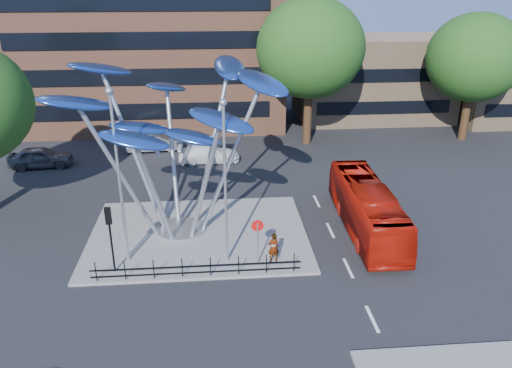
{
  "coord_description": "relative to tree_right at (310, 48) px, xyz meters",
  "views": [
    {
      "loc": [
        0.1,
        -18.84,
        13.49
      ],
      "look_at": [
        2.05,
        4.0,
        3.88
      ],
      "focal_mm": 35.0,
      "sensor_mm": 36.0,
      "label": 1
    }
  ],
  "objects": [
    {
      "name": "leaf_sculpture",
      "position": [
        -10.07,
        -15.32,
        -1.16
      ],
      "size": [
        12.72,
        9.54,
        9.51
      ],
      "color": "#9EA0A5",
      "rests_on": "traffic_island"
    },
    {
      "name": "street_lamp_left",
      "position": [
        -12.5,
        -18.5,
        -2.68
      ],
      "size": [
        0.36,
        0.36,
        8.8
      ],
      "color": "#9EA0A5",
      "rests_on": "traffic_island"
    },
    {
      "name": "tree_far",
      "position": [
        14.0,
        0.0,
        -0.93
      ],
      "size": [
        8.0,
        8.0,
        10.81
      ],
      "color": "black",
      "rests_on": "ground"
    },
    {
      "name": "parked_car_mid",
      "position": [
        -12.93,
        -0.95,
        -7.28
      ],
      "size": [
        4.76,
        2.19,
        1.51
      ],
      "primitive_type": "imported",
      "rotation": [
        0.0,
        0.0,
        1.7
      ],
      "color": "#A2A4A9",
      "rests_on": "ground"
    },
    {
      "name": "traffic_light_island",
      "position": [
        -13.0,
        -19.5,
        -5.42
      ],
      "size": [
        0.28,
        0.18,
        3.42
      ],
      "color": "black",
      "rests_on": "traffic_island"
    },
    {
      "name": "pedestrian_railing_front",
      "position": [
        -9.0,
        -20.3,
        -7.48
      ],
      "size": [
        10.0,
        0.06,
        1.0
      ],
      "color": "black",
      "rests_on": "traffic_island"
    },
    {
      "name": "street_lamp_right",
      "position": [
        -7.5,
        -19.0,
        -2.94
      ],
      "size": [
        0.36,
        0.36,
        8.3
      ],
      "color": "#9EA0A5",
      "rests_on": "traffic_island"
    },
    {
      "name": "parked_car_right",
      "position": [
        -8.43,
        -3.99,
        -7.35
      ],
      "size": [
        4.82,
        2.12,
        1.38
      ],
      "primitive_type": "imported",
      "rotation": [
        0.0,
        0.0,
        1.61
      ],
      "color": "white",
      "rests_on": "ground"
    },
    {
      "name": "tree_right",
      "position": [
        0.0,
        0.0,
        0.0
      ],
      "size": [
        8.8,
        8.8,
        12.11
      ],
      "color": "black",
      "rests_on": "ground"
    },
    {
      "name": "low_building_near",
      "position": [
        8.0,
        8.0,
        -4.04
      ],
      "size": [
        15.0,
        8.0,
        8.0
      ],
      "primitive_type": "cube",
      "color": "tan",
      "rests_on": "ground"
    },
    {
      "name": "ground",
      "position": [
        -8.0,
        -22.0,
        -8.04
      ],
      "size": [
        120.0,
        120.0,
        0.0
      ],
      "primitive_type": "plane",
      "color": "black",
      "rests_on": "ground"
    },
    {
      "name": "parked_car_left",
      "position": [
        -21.14,
        -4.0,
        -7.25
      ],
      "size": [
        4.77,
        2.28,
        1.57
      ],
      "primitive_type": "imported",
      "rotation": [
        0.0,
        0.0,
        1.67
      ],
      "color": "#46494E",
      "rests_on": "ground"
    },
    {
      "name": "pedestrian",
      "position": [
        -5.19,
        -19.28,
        -7.09
      ],
      "size": [
        0.64,
        0.49,
        1.59
      ],
      "primitive_type": "imported",
      "rotation": [
        0.0,
        0.0,
        3.35
      ],
      "color": "gray",
      "rests_on": "traffic_island"
    },
    {
      "name": "traffic_island",
      "position": [
        -9.0,
        -16.0,
        -7.96
      ],
      "size": [
        12.0,
        9.0,
        0.15
      ],
      "primitive_type": "cube",
      "color": "slate",
      "rests_on": "ground"
    },
    {
      "name": "no_entry_sign_island",
      "position": [
        -6.0,
        -19.48,
        -6.22
      ],
      "size": [
        0.6,
        0.1,
        2.45
      ],
      "color": "#9EA0A5",
      "rests_on": "traffic_island"
    },
    {
      "name": "red_bus",
      "position": [
        0.5,
        -16.01,
        -6.67
      ],
      "size": [
        2.53,
        9.9,
        2.74
      ],
      "primitive_type": "imported",
      "rotation": [
        0.0,
        0.0,
        -0.02
      ],
      "color": "#B01308",
      "rests_on": "ground"
    }
  ]
}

